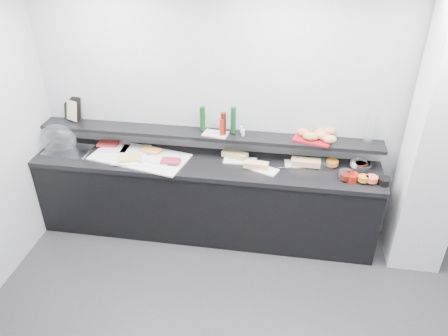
# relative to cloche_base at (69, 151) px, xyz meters

# --- Properties ---
(back_wall) EXTENTS (5.00, 0.02, 2.70)m
(back_wall) POSITION_rel_cloche_base_xyz_m (2.17, 0.34, 0.43)
(back_wall) COLOR #A6A8AD
(back_wall) RESTS_ON ground
(ceiling) EXTENTS (5.00, 5.00, 0.00)m
(ceiling) POSITION_rel_cloche_base_xyz_m (2.17, -1.66, 1.78)
(ceiling) COLOR white
(ceiling) RESTS_ON back_wall
(column) EXTENTS (0.50, 0.50, 2.70)m
(column) POSITION_rel_cloche_base_xyz_m (3.67, -0.01, 0.43)
(column) COLOR silver
(column) RESTS_ON ground
(buffet_cabinet) EXTENTS (3.60, 0.60, 0.85)m
(buffet_cabinet) POSITION_rel_cloche_base_xyz_m (1.47, 0.04, -0.50)
(buffet_cabinet) COLOR black
(buffet_cabinet) RESTS_ON ground
(counter_top) EXTENTS (3.62, 0.62, 0.05)m
(counter_top) POSITION_rel_cloche_base_xyz_m (1.47, 0.04, -0.05)
(counter_top) COLOR black
(counter_top) RESTS_ON buffet_cabinet
(wall_shelf) EXTENTS (3.60, 0.25, 0.04)m
(wall_shelf) POSITION_rel_cloche_base_xyz_m (1.47, 0.21, 0.21)
(wall_shelf) COLOR black
(wall_shelf) RESTS_ON back_wall
(cloche_base) EXTENTS (0.49, 0.34, 0.04)m
(cloche_base) POSITION_rel_cloche_base_xyz_m (0.00, 0.00, 0.00)
(cloche_base) COLOR #B5B9BD
(cloche_base) RESTS_ON counter_top
(cloche_dome) EXTENTS (0.40, 0.27, 0.34)m
(cloche_dome) POSITION_rel_cloche_base_xyz_m (-0.13, 0.05, 0.11)
(cloche_dome) COLOR white
(cloche_dome) RESTS_ON cloche_base
(linen_runner) EXTENTS (1.09, 0.67, 0.01)m
(linen_runner) POSITION_rel_cloche_base_xyz_m (0.79, 0.02, -0.01)
(linen_runner) COLOR silver
(linen_runner) RESTS_ON counter_top
(platter_meat_a) EXTENTS (0.30, 0.20, 0.01)m
(platter_meat_a) POSITION_rel_cloche_base_xyz_m (0.47, 0.13, 0.00)
(platter_meat_a) COLOR silver
(platter_meat_a) RESTS_ON linen_runner
(food_meat_a) EXTENTS (0.23, 0.16, 0.02)m
(food_meat_a) POSITION_rel_cloche_base_xyz_m (0.37, 0.20, 0.02)
(food_meat_a) COLOR maroon
(food_meat_a) RESTS_ON platter_meat_a
(platter_salmon) EXTENTS (0.31, 0.22, 0.01)m
(platter_salmon) POSITION_rel_cloche_base_xyz_m (0.70, 0.15, 0.00)
(platter_salmon) COLOR silver
(platter_salmon) RESTS_ON linen_runner
(food_salmon) EXTENTS (0.23, 0.17, 0.02)m
(food_salmon) POSITION_rel_cloche_base_xyz_m (0.88, 0.12, 0.02)
(food_salmon) COLOR orange
(food_salmon) RESTS_ON platter_salmon
(platter_cheese) EXTENTS (0.28, 0.20, 0.01)m
(platter_cheese) POSITION_rel_cloche_base_xyz_m (0.69, -0.11, 0.00)
(platter_cheese) COLOR white
(platter_cheese) RESTS_ON linen_runner
(food_cheese) EXTENTS (0.27, 0.21, 0.02)m
(food_cheese) POSITION_rel_cloche_base_xyz_m (0.71, -0.08, 0.02)
(food_cheese) COLOR #D2B851
(food_cheese) RESTS_ON platter_cheese
(platter_meat_b) EXTENTS (0.29, 0.22, 0.01)m
(platter_meat_b) POSITION_rel_cloche_base_xyz_m (1.02, -0.03, 0.00)
(platter_meat_b) COLOR white
(platter_meat_b) RESTS_ON linen_runner
(food_meat_b) EXTENTS (0.19, 0.12, 0.02)m
(food_meat_b) POSITION_rel_cloche_base_xyz_m (1.15, -0.06, 0.02)
(food_meat_b) COLOR maroon
(food_meat_b) RESTS_ON platter_meat_b
(sandwich_plate_left) EXTENTS (0.34, 0.15, 0.01)m
(sandwich_plate_left) POSITION_rel_cloche_base_xyz_m (1.84, 0.11, -0.01)
(sandwich_plate_left) COLOR white
(sandwich_plate_left) RESTS_ON counter_top
(sandwich_food_left) EXTENTS (0.29, 0.18, 0.06)m
(sandwich_food_left) POSITION_rel_cloche_base_xyz_m (1.78, 0.16, 0.02)
(sandwich_food_left) COLOR tan
(sandwich_food_left) RESTS_ON sandwich_plate_left
(tongs_left) EXTENTS (0.15, 0.06, 0.01)m
(tongs_left) POSITION_rel_cloche_base_xyz_m (1.78, 0.10, -0.00)
(tongs_left) COLOR #B0B2B7
(tongs_left) RESTS_ON sandwich_plate_left
(sandwich_plate_mid) EXTENTS (0.37, 0.27, 0.01)m
(sandwich_plate_mid) POSITION_rel_cloche_base_xyz_m (2.07, -0.02, -0.01)
(sandwich_plate_mid) COLOR white
(sandwich_plate_mid) RESTS_ON counter_top
(sandwich_food_mid) EXTENTS (0.25, 0.11, 0.06)m
(sandwich_food_mid) POSITION_rel_cloche_base_xyz_m (2.02, -0.01, 0.02)
(sandwich_food_mid) COLOR #E5B078
(sandwich_food_mid) RESTS_ON sandwich_plate_mid
(tongs_mid) EXTENTS (0.14, 0.10, 0.01)m
(tongs_mid) POSITION_rel_cloche_base_xyz_m (2.03, -0.02, -0.00)
(tongs_mid) COLOR #ACADB3
(tongs_mid) RESTS_ON sandwich_plate_mid
(sandwich_plate_right) EXTENTS (0.37, 0.19, 0.01)m
(sandwich_plate_right) POSITION_rel_cloche_base_xyz_m (2.48, 0.15, -0.01)
(sandwich_plate_right) COLOR white
(sandwich_plate_right) RESTS_ON counter_top
(sandwich_food_right) EXTENTS (0.30, 0.12, 0.06)m
(sandwich_food_right) POSITION_rel_cloche_base_xyz_m (2.51, 0.12, 0.02)
(sandwich_food_right) COLOR tan
(sandwich_food_right) RESTS_ON sandwich_plate_right
(tongs_right) EXTENTS (0.15, 0.06, 0.01)m
(tongs_right) POSITION_rel_cloche_base_xyz_m (2.31, 0.03, -0.00)
(tongs_right) COLOR #B8BCC0
(tongs_right) RESTS_ON sandwich_plate_right
(bowl_glass_fruit) EXTENTS (0.25, 0.25, 0.07)m
(bowl_glass_fruit) POSITION_rel_cloche_base_xyz_m (2.70, 0.14, 0.02)
(bowl_glass_fruit) COLOR silver
(bowl_glass_fruit) RESTS_ON counter_top
(fill_glass_fruit) EXTENTS (0.15, 0.15, 0.05)m
(fill_glass_fruit) POSITION_rel_cloche_base_xyz_m (2.78, 0.16, 0.03)
(fill_glass_fruit) COLOR orange
(fill_glass_fruit) RESTS_ON bowl_glass_fruit
(bowl_black_jam) EXTENTS (0.21, 0.21, 0.07)m
(bowl_black_jam) POSITION_rel_cloche_base_xyz_m (3.07, 0.15, 0.02)
(bowl_black_jam) COLOR black
(bowl_black_jam) RESTS_ON counter_top
(fill_black_jam) EXTENTS (0.12, 0.12, 0.05)m
(fill_black_jam) POSITION_rel_cloche_base_xyz_m (3.06, 0.14, 0.03)
(fill_black_jam) COLOR #590D0C
(fill_black_jam) RESTS_ON bowl_black_jam
(bowl_glass_cream) EXTENTS (0.21, 0.21, 0.07)m
(bowl_glass_cream) POSITION_rel_cloche_base_xyz_m (3.06, 0.14, 0.02)
(bowl_glass_cream) COLOR white
(bowl_glass_cream) RESTS_ON counter_top
(fill_glass_cream) EXTENTS (0.21, 0.21, 0.05)m
(fill_glass_cream) POSITION_rel_cloche_base_xyz_m (3.04, 0.18, 0.03)
(fill_glass_cream) COLOR white
(fill_glass_cream) RESTS_ON bowl_glass_cream
(bowl_red_jam) EXTENTS (0.17, 0.17, 0.07)m
(bowl_red_jam) POSITION_rel_cloche_base_xyz_m (2.95, -0.08, 0.02)
(bowl_red_jam) COLOR maroon
(bowl_red_jam) RESTS_ON counter_top
(fill_red_jam) EXTENTS (0.11, 0.11, 0.05)m
(fill_red_jam) POSITION_rel_cloche_base_xyz_m (2.89, -0.10, 0.03)
(fill_red_jam) COLOR #4F130B
(fill_red_jam) RESTS_ON bowl_red_jam
(bowl_glass_salmon) EXTENTS (0.18, 0.18, 0.07)m
(bowl_glass_salmon) POSITION_rel_cloche_base_xyz_m (2.90, -0.04, 0.02)
(bowl_glass_salmon) COLOR white
(bowl_glass_salmon) RESTS_ON counter_top
(fill_glass_salmon) EXTENTS (0.13, 0.13, 0.05)m
(fill_glass_salmon) POSITION_rel_cloche_base_xyz_m (3.13, -0.10, 0.03)
(fill_glass_salmon) COLOR #F8613C
(fill_glass_salmon) RESTS_ON bowl_glass_salmon
(bowl_black_fruit) EXTENTS (0.16, 0.16, 0.07)m
(bowl_black_fruit) POSITION_rel_cloche_base_xyz_m (3.25, -0.10, 0.02)
(bowl_black_fruit) COLOR black
(bowl_black_fruit) RESTS_ON counter_top
(fill_black_fruit) EXTENTS (0.12, 0.12, 0.05)m
(fill_black_fruit) POSITION_rel_cloche_base_xyz_m (3.05, -0.10, 0.03)
(fill_black_fruit) COLOR #C5761A
(fill_black_fruit) RESTS_ON bowl_black_fruit
(framed_print) EXTENTS (0.21, 0.10, 0.26)m
(framed_print) POSITION_rel_cloche_base_xyz_m (-0.04, 0.32, 0.36)
(framed_print) COLOR black
(framed_print) RESTS_ON wall_shelf
(print_art) EXTENTS (0.16, 0.11, 0.22)m
(print_art) POSITION_rel_cloche_base_xyz_m (-0.02, 0.25, 0.36)
(print_art) COLOR beige
(print_art) RESTS_ON framed_print
(condiment_tray) EXTENTS (0.28, 0.20, 0.01)m
(condiment_tray) POSITION_rel_cloche_base_xyz_m (1.57, 0.19, 0.24)
(condiment_tray) COLOR silver
(condiment_tray) RESTS_ON wall_shelf
(bottle_green_a) EXTENTS (0.07, 0.07, 0.26)m
(bottle_green_a) POSITION_rel_cloche_base_xyz_m (1.43, 0.25, 0.37)
(bottle_green_a) COLOR #103C13
(bottle_green_a) RESTS_ON condiment_tray
(bottle_brown) EXTENTS (0.07, 0.07, 0.24)m
(bottle_brown) POSITION_rel_cloche_base_xyz_m (1.66, 0.18, 0.36)
(bottle_brown) COLOR #3D130B
(bottle_brown) RESTS_ON condiment_tray
(bottle_green_b) EXTENTS (0.07, 0.07, 0.28)m
(bottle_green_b) POSITION_rel_cloche_base_xyz_m (1.75, 0.24, 0.38)
(bottle_green_b) COLOR #103E1D
(bottle_green_b) RESTS_ON condiment_tray
(bottle_hot) EXTENTS (0.05, 0.05, 0.18)m
(bottle_hot) POSITION_rel_cloche_base_xyz_m (1.64, 0.16, 0.33)
(bottle_hot) COLOR red
(bottle_hot) RESTS_ON condiment_tray
(shaker_salt) EXTENTS (0.04, 0.04, 0.07)m
(shaker_salt) POSITION_rel_cloche_base_xyz_m (1.86, 0.18, 0.28)
(shaker_salt) COLOR silver
(shaker_salt) RESTS_ON condiment_tray
(shaker_pepper) EXTENTS (0.03, 0.03, 0.07)m
(shaker_pepper) POSITION_rel_cloche_base_xyz_m (1.83, 0.25, 0.28)
(shaker_pepper) COLOR silver
(shaker_pepper) RESTS_ON condiment_tray
(bread_tray) EXTENTS (0.43, 0.35, 0.02)m
(bread_tray) POSITION_rel_cloche_base_xyz_m (2.56, 0.24, 0.24)
(bread_tray) COLOR #A6111F
(bread_tray) RESTS_ON wall_shelf
(bread_roll_nw) EXTENTS (0.13, 0.09, 0.08)m
(bread_roll_nw) POSITION_rel_cloche_base_xyz_m (2.46, 0.26, 0.29)
(bread_roll_nw) COLOR #BA8147
(bread_roll_nw) RESTS_ON bread_tray
(bread_roll_n) EXTENTS (0.15, 0.13, 0.08)m
(bread_roll_n) POSITION_rel_cloche_base_xyz_m (2.63, 0.29, 0.29)
(bread_roll_n) COLOR tan
(bread_roll_n) RESTS_ON bread_tray
(bread_roll_ne) EXTENTS (0.15, 0.10, 0.08)m
(bread_roll_ne) POSITION_rel_cloche_base_xyz_m (2.72, 0.32, 0.29)
(bread_roll_ne) COLOR #B78345
(bread_roll_ne) RESTS_ON bread_tray
(bread_roll_sw) EXTENTS (0.17, 0.13, 0.08)m
(bread_roll_sw) POSITION_rel_cloche_base_xyz_m (2.54, 0.18, 0.29)
(bread_roll_sw) COLOR #AC8E41
(bread_roll_sw) RESTS_ON bread_tray
(bread_roll_s) EXTENTS (0.14, 0.12, 0.08)m
(bread_roll_s) POSITION_rel_cloche_base_xyz_m (2.68, 0.17, 0.29)
(bread_roll_s) COLOR #B37944
(bread_roll_s) RESTS_ON bread_tray
(bread_roll_se) EXTENTS (0.14, 0.11, 0.08)m
(bread_roll_se) POSITION_rel_cloche_base_xyz_m (2.72, 0.15, 0.29)
(bread_roll_se) COLOR tan
(bread_roll_se) RESTS_ON bread_tray
(bread_roll_midw) EXTENTS (0.14, 0.10, 0.08)m
(bread_roll_midw) POSITION_rel_cloche_base_xyz_m (2.52, 0.19, 0.29)
(bread_roll_midw) COLOR #BB7947
(bread_roll_midw) RESTS_ON bread_tray
(bread_roll_mide) EXTENTS (0.13, 0.10, 0.08)m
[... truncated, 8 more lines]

